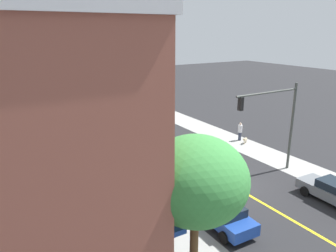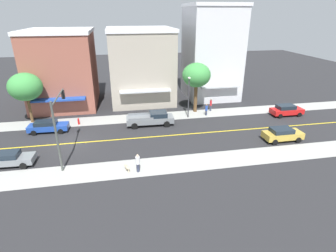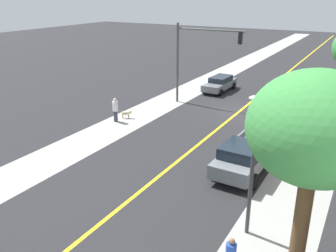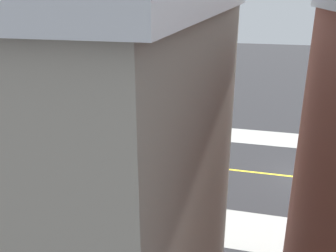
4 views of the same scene
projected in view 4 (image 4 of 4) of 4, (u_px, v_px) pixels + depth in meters
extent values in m
plane|color=#262628|center=(306.00, 178.00, 23.44)|extent=(140.00, 140.00, 0.00)
cube|color=#9E9E99|center=(321.00, 241.00, 17.43)|extent=(3.27, 126.00, 0.01)
cube|color=#9E9E99|center=(297.00, 141.00, 29.44)|extent=(3.27, 126.00, 0.01)
cube|color=yellow|center=(306.00, 178.00, 23.44)|extent=(0.20, 126.00, 0.00)
cube|color=#A39989|center=(35.00, 216.00, 9.88)|extent=(10.56, 9.82, 11.02)
cube|color=#B7BABF|center=(118.00, 188.00, 16.10)|extent=(1.26, 7.46, 0.24)
cylinder|color=brown|center=(5.00, 176.00, 19.49)|extent=(0.51, 0.51, 3.96)
cylinder|color=red|center=(319.00, 224.00, 18.17)|extent=(0.24, 0.24, 0.70)
sphere|color=red|center=(320.00, 217.00, 18.03)|extent=(0.22, 0.22, 0.22)
cylinder|color=red|center=(319.00, 225.00, 18.00)|extent=(0.10, 0.10, 0.10)
cylinder|color=red|center=(318.00, 221.00, 18.31)|extent=(0.10, 0.10, 0.10)
cylinder|color=#4C4C51|center=(171.00, 202.00, 19.78)|extent=(0.07, 0.07, 1.00)
cube|color=#2D2D33|center=(171.00, 192.00, 19.57)|extent=(0.12, 0.18, 0.26)
cylinder|color=#474C47|center=(306.00, 104.00, 27.51)|extent=(0.20, 0.20, 6.78)
cylinder|color=#474C47|center=(317.00, 74.00, 23.83)|extent=(5.85, 0.14, 0.14)
cube|color=black|center=(321.00, 90.00, 21.71)|extent=(0.26, 0.32, 0.90)
sphere|color=red|center=(322.00, 86.00, 21.60)|extent=(0.20, 0.20, 0.20)
sphere|color=yellow|center=(321.00, 90.00, 21.71)|extent=(0.20, 0.20, 0.20)
sphere|color=green|center=(321.00, 95.00, 21.81)|extent=(0.20, 0.20, 0.20)
cylinder|color=#38383D|center=(52.00, 151.00, 20.84)|extent=(0.16, 0.16, 5.47)
ellipsoid|color=silver|center=(46.00, 103.00, 19.84)|extent=(0.70, 0.36, 0.24)
cube|color=#B29338|center=(22.00, 121.00, 31.96)|extent=(1.87, 4.44, 0.72)
cube|color=#19232D|center=(23.00, 115.00, 31.70)|extent=(1.63, 2.40, 0.48)
cylinder|color=black|center=(1.00, 127.00, 31.57)|extent=(0.23, 0.64, 0.64)
cylinder|color=black|center=(14.00, 120.00, 33.23)|extent=(0.23, 0.64, 0.64)
cylinder|color=black|center=(31.00, 130.00, 30.93)|extent=(0.23, 0.64, 0.64)
cylinder|color=black|center=(43.00, 123.00, 32.60)|extent=(0.23, 0.64, 0.64)
cube|color=slate|center=(154.00, 177.00, 21.89)|extent=(2.25, 6.15, 0.75)
cube|color=#19232D|center=(137.00, 165.00, 21.94)|extent=(1.97, 2.24, 0.59)
cube|color=slate|center=(169.00, 180.00, 20.55)|extent=(0.19, 3.17, 0.24)
cube|color=slate|center=(177.00, 166.00, 22.28)|extent=(0.19, 3.17, 0.24)
cylinder|color=black|center=(116.00, 186.00, 21.60)|extent=(0.30, 0.81, 0.80)
cylinder|color=black|center=(129.00, 171.00, 23.48)|extent=(0.30, 0.81, 0.80)
cylinder|color=black|center=(183.00, 196.00, 20.56)|extent=(0.30, 0.81, 0.80)
cylinder|color=black|center=(191.00, 179.00, 22.44)|extent=(0.30, 0.81, 0.80)
cylinder|color=#33384C|center=(14.00, 183.00, 22.01)|extent=(0.27, 0.27, 0.75)
cylinder|color=#284CB2|center=(12.00, 173.00, 21.76)|extent=(0.36, 0.36, 0.69)
sphere|color=#936B4C|center=(11.00, 166.00, 21.61)|extent=(0.21, 0.21, 0.21)
cylinder|color=#33384C|center=(216.00, 126.00, 31.47)|extent=(0.30, 0.30, 0.82)
cylinder|color=silver|center=(216.00, 118.00, 31.20)|extent=(0.40, 0.40, 0.75)
sphere|color=beige|center=(217.00, 113.00, 31.03)|extent=(0.23, 0.23, 0.23)
ellipsoid|color=#C6B28C|center=(227.00, 128.00, 31.07)|extent=(0.73, 0.56, 0.29)
sphere|color=#C6B28C|center=(229.00, 128.00, 30.70)|extent=(0.23, 0.23, 0.23)
cylinder|color=#C6B28C|center=(228.00, 132.00, 30.95)|extent=(0.10, 0.10, 0.27)
cylinder|color=#C6B28C|center=(226.00, 130.00, 31.38)|extent=(0.10, 0.10, 0.27)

